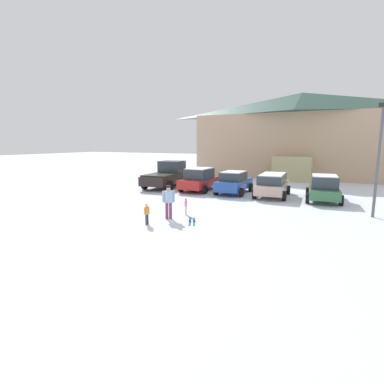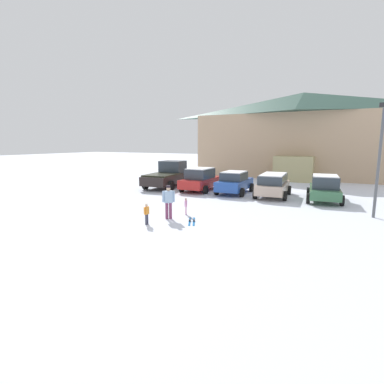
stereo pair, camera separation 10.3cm
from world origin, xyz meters
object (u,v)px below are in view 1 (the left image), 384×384
object	(u,v)px
parked_blue_hatchback	(234,182)
lamp_post	(379,155)
skier_child_in_pink_snowsuit	(186,205)
parked_green_coupe	(324,188)
pair_of_skis	(192,221)
skier_child_in_orange_jacket	(147,213)
parked_red_sedan	(200,179)
skier_adult_in_blue_parka	(169,200)
ski_lodge	(300,135)
parked_beige_suv	(272,184)
pickup_truck	(168,175)

from	to	relation	value
parked_blue_hatchback	lamp_post	xyz separation A→B (m)	(8.63, -3.64, 2.31)
lamp_post	skier_child_in_pink_snowsuit	bearing A→B (deg)	-156.36
parked_green_coupe	pair_of_skis	world-z (taller)	parked_green_coupe
skier_child_in_orange_jacket	parked_red_sedan	bearing A→B (deg)	101.60
parked_green_coupe	skier_adult_in_blue_parka	size ratio (longest dim) A/B	2.58
ski_lodge	pair_of_skis	distance (m)	23.01
ski_lodge	pair_of_skis	xyz separation A→B (m)	(-1.76, -22.49, -4.51)
ski_lodge	parked_green_coupe	bearing A→B (deg)	-76.19
parked_red_sedan	parked_beige_suv	distance (m)	5.61
pair_of_skis	lamp_post	bearing A→B (deg)	32.37
parked_blue_hatchback	skier_child_in_orange_jacket	xyz separation A→B (m)	(-0.74, -9.95, -0.27)
pickup_truck	skier_adult_in_blue_parka	xyz separation A→B (m)	(5.66, -9.15, -0.05)
skier_child_in_pink_snowsuit	lamp_post	world-z (taller)	lamp_post
pickup_truck	parked_green_coupe	bearing A→B (deg)	-3.34
skier_child_in_orange_jacket	lamp_post	bearing A→B (deg)	33.95
parked_beige_suv	skier_child_in_orange_jacket	distance (m)	10.51
skier_adult_in_blue_parka	parked_red_sedan	bearing A→B (deg)	105.51
parked_blue_hatchback	pickup_truck	xyz separation A→B (m)	(-6.05, 0.56, 0.16)
parked_green_coupe	pair_of_skis	size ratio (longest dim) A/B	2.95
ski_lodge	pickup_truck	world-z (taller)	ski_lodge
skier_adult_in_blue_parka	skier_child_in_orange_jacket	world-z (taller)	skier_adult_in_blue_parka
parked_blue_hatchback	parked_beige_suv	world-z (taller)	parked_blue_hatchback
parked_green_coupe	skier_child_in_pink_snowsuit	world-z (taller)	parked_green_coupe
parked_red_sedan	parked_green_coupe	size ratio (longest dim) A/B	1.04
parked_beige_suv	lamp_post	bearing A→B (deg)	-31.65
ski_lodge	parked_green_coupe	size ratio (longest dim) A/B	5.13
skier_child_in_orange_jacket	pair_of_skis	xyz separation A→B (m)	(1.61, 1.39, -0.54)
pair_of_skis	lamp_post	xyz separation A→B (m)	(7.76, 4.92, 3.12)
parked_red_sedan	pair_of_skis	bearing A→B (deg)	-66.96
parked_beige_suv	pair_of_skis	xyz separation A→B (m)	(-1.94, -8.50, -0.85)
parked_green_coupe	parked_beige_suv	bearing A→B (deg)	178.37
parked_red_sedan	pickup_truck	world-z (taller)	pickup_truck
ski_lodge	parked_red_sedan	world-z (taller)	ski_lodge
parked_beige_suv	pair_of_skis	world-z (taller)	parked_beige_suv
parked_green_coupe	skier_child_in_orange_jacket	world-z (taller)	parked_green_coupe
lamp_post	pickup_truck	bearing A→B (deg)	164.05
parked_red_sedan	pair_of_skis	world-z (taller)	parked_red_sedan
pair_of_skis	pickup_truck	bearing A→B (deg)	127.24
ski_lodge	parked_red_sedan	distance (m)	15.34
parked_red_sedan	pickup_truck	distance (m)	3.30
parked_red_sedan	skier_child_in_orange_jacket	world-z (taller)	parked_red_sedan
skier_child_in_orange_jacket	parked_beige_suv	bearing A→B (deg)	70.22
parked_blue_hatchback	parked_green_coupe	world-z (taller)	parked_green_coupe
pickup_truck	parked_red_sedan	bearing A→B (deg)	-8.53
ski_lodge	parked_beige_suv	bearing A→B (deg)	-89.25
skier_child_in_pink_snowsuit	pair_of_skis	world-z (taller)	skier_child_in_pink_snowsuit
skier_child_in_pink_snowsuit	skier_child_in_orange_jacket	world-z (taller)	skier_child_in_orange_jacket
skier_adult_in_blue_parka	skier_child_in_pink_snowsuit	xyz separation A→B (m)	(0.34, 1.16, -0.44)
parked_green_coupe	skier_child_in_orange_jacket	xyz separation A→B (m)	(-6.84, -9.80, -0.28)
skier_child_in_orange_jacket	skier_child_in_pink_snowsuit	bearing A→B (deg)	74.63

